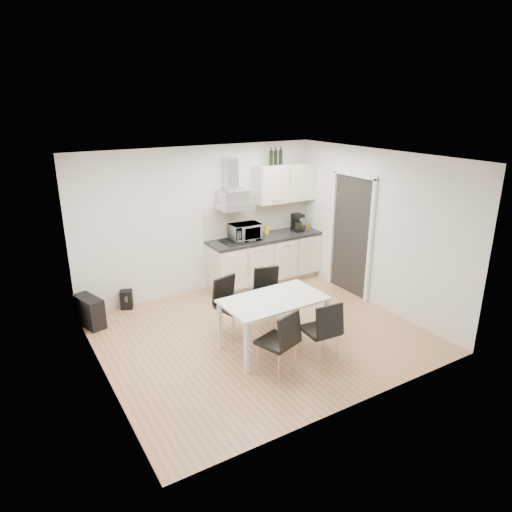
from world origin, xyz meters
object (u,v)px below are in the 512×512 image
Objects in this scene: floor_speaker at (127,299)px; dining_table at (274,304)px; kitchenette at (266,240)px; chair_far_right at (270,297)px; chair_near_left at (277,342)px; chair_far_left at (233,307)px; chair_near_right at (320,331)px; guitar_amp at (90,311)px.

dining_table is at bearing -35.48° from floor_speaker.
floor_speaker is (-1.42, 2.33, -0.51)m from dining_table.
kitchenette is 2.73m from floor_speaker.
chair_far_right is 1.00× the size of chair_near_left.
kitchenette reaches higher than chair_far_right.
chair_far_left is 1.18m from chair_near_left.
chair_near_left is 2.76× the size of floor_speaker.
chair_far_left is at bearing 114.35° from dining_table.
kitchenette is 2.86× the size of chair_near_left.
chair_far_right reaches higher than dining_table.
floor_speaker is at bearing 125.40° from chair_near_right.
chair_far_right is (0.66, 0.02, 0.00)m from chair_far_left.
guitar_amp is (-1.76, 2.57, -0.20)m from chair_near_left.
chair_far_left is at bearing 122.35° from chair_near_right.
chair_near_left reaches higher than dining_table.
chair_far_left is 0.66m from chair_far_right.
chair_near_right is 3.57m from guitar_amp.
dining_table is (-1.23, -2.17, -0.16)m from kitchenette.
chair_far_left is 1.38m from chair_near_right.
chair_far_right is (0.35, 0.64, -0.23)m from dining_table.
chair_near_right is at bearing -107.72° from kitchenette.
chair_far_right is 1.38m from chair_near_left.
chair_near_left is (-0.32, -0.56, -0.23)m from dining_table.
kitchenette reaches higher than chair_far_left.
kitchenette is 2.50m from dining_table.
guitar_amp is at bearing 106.21° from chair_near_left.
kitchenette is at bearing -14.00° from guitar_amp.
chair_near_left is 1.44× the size of guitar_amp.
chair_near_right is at bearing -63.92° from guitar_amp.
chair_far_left is at bearing -33.69° from floor_speaker.
dining_table reaches higher than floor_speaker.
kitchenette is 2.86× the size of chair_far_left.
chair_near_left is 0.66m from chair_near_right.
chair_near_left reaches higher than guitar_amp.
chair_near_right reaches higher than floor_speaker.
chair_far_left is at bearing 15.23° from chair_far_right.
chair_far_left is at bearing 71.17° from chair_near_left.
chair_far_right is 2.76× the size of floor_speaker.
floor_speaker is (-1.11, 1.71, -0.28)m from chair_far_left.
guitar_amp is at bearing -177.31° from kitchenette.
dining_table is at bearing 42.29° from chair_near_left.
chair_near_left is at bearing -45.90° from floor_speaker.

